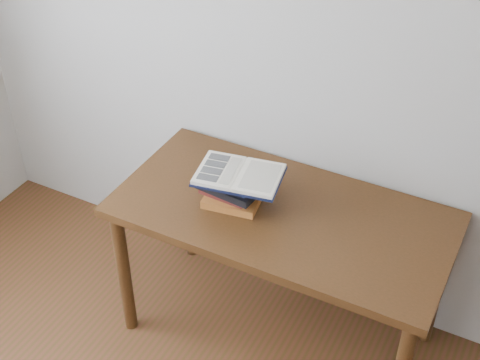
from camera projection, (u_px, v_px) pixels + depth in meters
The scene contains 3 objects.
desk at pixel (281, 229), 2.80m from camera, with size 1.39×0.70×0.75m.
book_stack at pixel (231, 186), 2.75m from camera, with size 0.27×0.20×0.15m.
open_book at pixel (239, 175), 2.67m from camera, with size 0.38×0.29×0.03m.
Camera 1 is at (0.94, -0.57, 2.50)m, focal length 50.00 mm.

